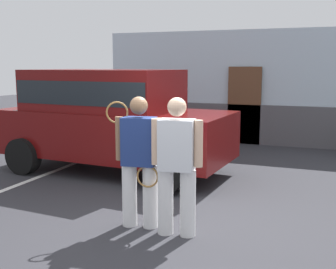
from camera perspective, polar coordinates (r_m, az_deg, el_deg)
The scene contains 6 objects.
ground_plane at distance 5.72m, azimuth -0.10°, elevation -12.55°, with size 40.00×40.00×0.00m, color #2D2D33.
parking_stripe_0 at distance 8.54m, azimuth -17.17°, elevation -5.54°, with size 0.12×4.40×0.01m, color silver.
house_frontage at distance 11.82m, azimuth 11.77°, elevation 5.80°, with size 8.64×0.40×3.08m.
parked_suv at distance 8.54m, azimuth -7.79°, elevation 2.60°, with size 4.72×2.43×2.05m.
tennis_player_man at distance 5.54m, azimuth -3.92°, elevation -3.44°, with size 0.78×0.33×1.74m.
tennis_player_woman at distance 5.26m, azimuth 1.13°, elevation -4.17°, with size 0.91×0.32×1.75m.
Camera 1 is at (1.92, -4.95, 2.13)m, focal length 45.14 mm.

